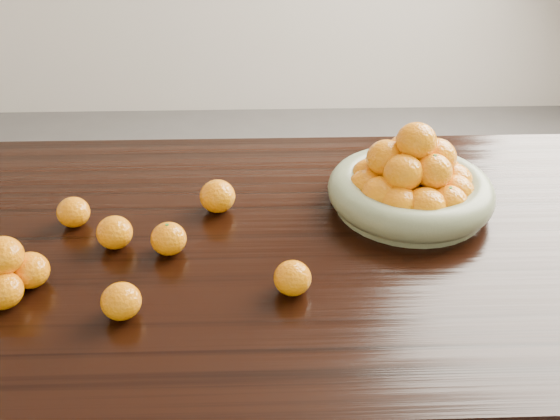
{
  "coord_description": "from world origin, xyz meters",
  "views": [
    {
      "loc": [
        -0.06,
        -1.13,
        1.52
      ],
      "look_at": [
        -0.03,
        -0.02,
        0.83
      ],
      "focal_mm": 40.0,
      "sensor_mm": 36.0,
      "label": 1
    }
  ],
  "objects_px": {
    "dining_table": "(292,268)",
    "fruit_bowl": "(411,184)",
    "orange_pyramid": "(7,272)",
    "loose_orange_0": "(169,239)"
  },
  "relations": [
    {
      "from": "fruit_bowl",
      "to": "dining_table",
      "type": "bearing_deg",
      "value": -157.73
    },
    {
      "from": "dining_table",
      "to": "loose_orange_0",
      "type": "distance_m",
      "value": 0.29
    },
    {
      "from": "dining_table",
      "to": "fruit_bowl",
      "type": "bearing_deg",
      "value": 22.27
    },
    {
      "from": "fruit_bowl",
      "to": "orange_pyramid",
      "type": "bearing_deg",
      "value": -160.82
    },
    {
      "from": "dining_table",
      "to": "fruit_bowl",
      "type": "xyz_separation_m",
      "value": [
        0.28,
        0.11,
        0.15
      ]
    },
    {
      "from": "orange_pyramid",
      "to": "dining_table",
      "type": "bearing_deg",
      "value": 17.57
    },
    {
      "from": "orange_pyramid",
      "to": "loose_orange_0",
      "type": "bearing_deg",
      "value": 22.72
    },
    {
      "from": "dining_table",
      "to": "fruit_bowl",
      "type": "relative_size",
      "value": 5.22
    },
    {
      "from": "dining_table",
      "to": "orange_pyramid",
      "type": "xyz_separation_m",
      "value": [
        -0.55,
        -0.17,
        0.14
      ]
    },
    {
      "from": "fruit_bowl",
      "to": "loose_orange_0",
      "type": "distance_m",
      "value": 0.57
    }
  ]
}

